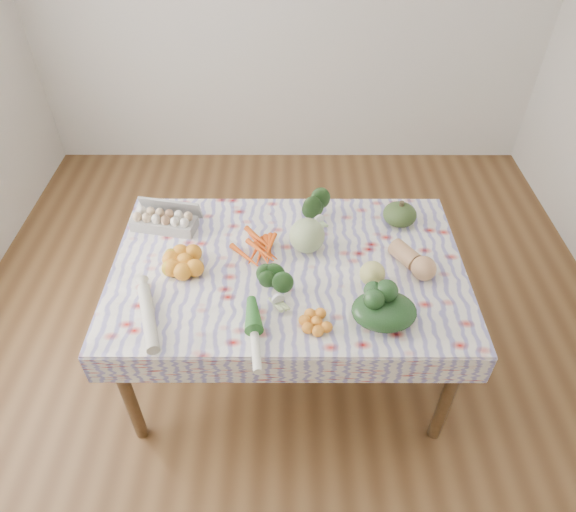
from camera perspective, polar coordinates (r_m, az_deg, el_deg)
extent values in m
plane|color=brown|center=(2.99, 0.00, -11.69)|extent=(4.50, 4.50, 0.00)
cube|color=brown|center=(2.44, 0.00, -1.56)|extent=(1.60, 1.00, 0.04)
cylinder|color=brown|center=(2.56, -17.37, -14.45)|extent=(0.06, 0.06, 0.71)
cylinder|color=brown|center=(2.56, 17.35, -14.49)|extent=(0.06, 0.06, 0.71)
cylinder|color=brown|center=(3.11, -13.76, -0.87)|extent=(0.06, 0.06, 0.71)
cylinder|color=brown|center=(3.11, 13.79, -0.89)|extent=(0.06, 0.06, 0.71)
cube|color=white|center=(2.42, 0.00, -1.12)|extent=(1.66, 1.06, 0.01)
cube|color=#A5A5A0|center=(2.67, -13.64, 3.72)|extent=(0.35, 0.19, 0.09)
cube|color=#E15111|center=(2.48, -3.35, 0.91)|extent=(0.25, 0.23, 0.04)
ellipsoid|color=#1F3D18|center=(2.65, 3.17, 5.08)|extent=(0.17, 0.16, 0.12)
ellipsoid|color=#3B5627|center=(2.69, 12.31, 4.55)|extent=(0.21, 0.21, 0.11)
sphere|color=#A3BA7D|center=(2.45, 2.12, 2.29)|extent=(0.20, 0.20, 0.17)
ellipsoid|color=tan|center=(2.44, 13.80, -0.32)|extent=(0.23, 0.27, 0.11)
cube|color=orange|center=(2.42, -11.39, -0.58)|extent=(0.32, 0.32, 0.09)
ellipsoid|color=#21481C|center=(2.23, -1.55, -3.74)|extent=(0.18, 0.18, 0.10)
cube|color=orange|center=(2.15, 3.18, -7.24)|extent=(0.21, 0.21, 0.05)
sphere|color=#D1D070|center=(2.33, 9.36, -1.94)|extent=(0.13, 0.13, 0.12)
ellipsoid|color=#193718|center=(2.18, 10.62, -6.02)|extent=(0.32, 0.28, 0.12)
cylinder|color=beige|center=(2.24, -15.26, -6.60)|extent=(0.17, 0.38, 0.05)
cylinder|color=white|center=(2.11, -3.74, -8.80)|extent=(0.08, 0.36, 0.04)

